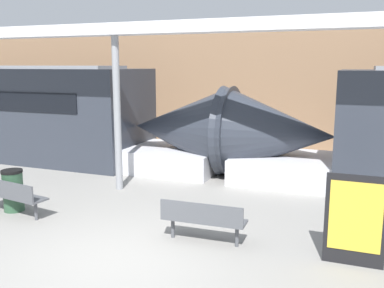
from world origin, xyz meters
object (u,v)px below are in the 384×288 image
at_px(bench_far, 9,193).
at_px(poster_board, 355,220).
at_px(bench_near, 203,218).
at_px(support_column_near, 117,115).
at_px(trash_bin, 13,190).

relative_size(bench_far, poster_board, 1.24).
relative_size(bench_near, bench_far, 0.84).
relative_size(bench_near, support_column_near, 0.40).
xyz_separation_m(bench_near, poster_board, (2.57, 0.09, 0.28)).
distance_m(poster_board, support_column_near, 6.41).
bearing_deg(bench_near, bench_far, 179.65).
distance_m(bench_near, support_column_near, 4.36).
xyz_separation_m(bench_near, trash_bin, (-4.56, 0.15, -0.02)).
height_order(bench_near, poster_board, poster_board).
bearing_deg(trash_bin, bench_far, -61.75).
height_order(bench_near, bench_far, same).
bearing_deg(bench_near, trash_bin, 176.32).
height_order(poster_board, support_column_near, support_column_near).
xyz_separation_m(bench_far, support_column_near, (1.18, 2.61, 1.48)).
distance_m(bench_near, trash_bin, 4.57).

